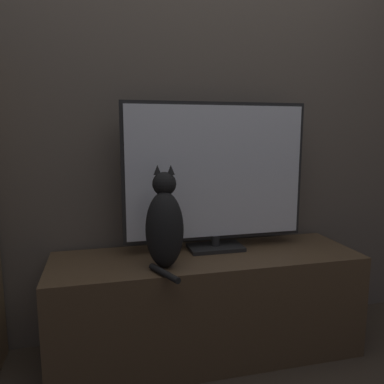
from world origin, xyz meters
name	(u,v)px	position (x,y,z in m)	size (l,w,h in m)	color
wall_back	(194,105)	(0.00, 1.22, 1.30)	(4.80, 0.05, 2.60)	#60564C
tv_stand	(207,304)	(0.00, 0.94, 0.27)	(1.56, 0.48, 0.53)	brown
tv	(216,175)	(0.07, 1.02, 0.93)	(0.97, 0.17, 0.77)	black
cat	(165,225)	(-0.24, 0.83, 0.73)	(0.20, 0.31, 0.47)	black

